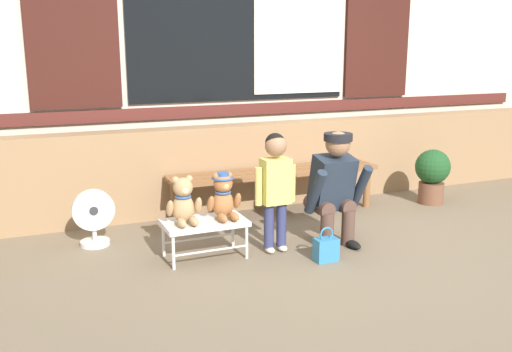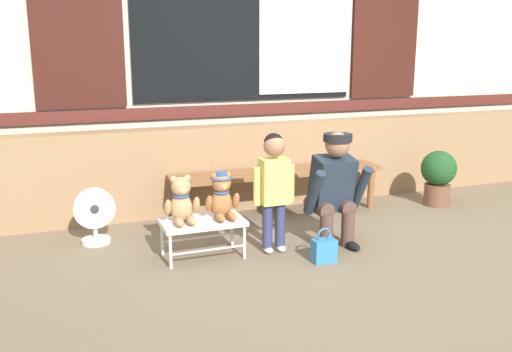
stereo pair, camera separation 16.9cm
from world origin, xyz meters
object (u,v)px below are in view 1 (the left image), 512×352
Objects in this scene: teddy_bear_with_hat at (224,197)px; handbag_on_ground at (326,249)px; teddy_bear_plain at (184,202)px; child_standing at (275,179)px; adult_crouching at (335,187)px; small_display_bench at (204,225)px; wooden_bench_long at (275,177)px; floor_fan at (94,218)px; potted_plant at (432,173)px.

teddy_bear_with_hat is 1.34× the size of handbag_on_ground.
child_standing reaches higher than teddy_bear_plain.
adult_crouching is at bearing 51.79° from handbag_on_ground.
small_display_bench is at bearing -0.51° from teddy_bear_plain.
wooden_bench_long is 3.28× the size of small_display_bench.
child_standing is 0.54m from adult_crouching.
child_standing is at bearing -12.62° from teddy_bear_with_hat.
floor_fan reaches higher than handbag_on_ground.
wooden_bench_long is 1.32m from handbag_on_ground.
child_standing reaches higher than wooden_bench_long.
wooden_bench_long is at bearing 82.78° from handbag_on_ground.
teddy_bear_plain is at bearing 179.49° from small_display_bench.
potted_plant is 1.19× the size of floor_fan.
handbag_on_ground is (0.99, -0.44, -0.37)m from teddy_bear_plain.
teddy_bear_plain is at bearing -168.83° from potted_plant.
wooden_bench_long is 0.97m from adult_crouching.
adult_crouching is 1.99m from floor_fan.
child_standing reaches higher than potted_plant.
teddy_bear_plain is 0.32m from teddy_bear_with_hat.
small_display_bench is at bearing 171.12° from child_standing.
handbag_on_ground is at bearing -151.52° from potted_plant.
teddy_bear_plain is 1.14m from handbag_on_ground.
floor_fan is at bearing -172.07° from wooden_bench_long.
floor_fan is (-1.84, 0.71, -0.24)m from adult_crouching.
wooden_bench_long is 5.78× the size of teddy_bear_plain.
teddy_bear_with_hat is 0.38× the size of child_standing.
floor_fan is (-1.59, 1.04, 0.14)m from handbag_on_ground.
small_display_bench is 0.65m from child_standing.
wooden_bench_long is 4.37× the size of floor_fan.
handbag_on_ground is 0.48× the size of potted_plant.
floor_fan is (-0.76, 0.60, -0.03)m from small_display_bench.
adult_crouching is 0.57m from handbag_on_ground.
adult_crouching reaches higher than wooden_bench_long.
small_display_bench is at bearing -168.15° from potted_plant.
handbag_on_ground is at bearing -52.24° from child_standing.
adult_crouching is 1.67× the size of potted_plant.
potted_plant reaches higher than small_display_bench.
child_standing is 0.66m from handbag_on_ground.
child_standing is (-0.43, -0.93, 0.22)m from wooden_bench_long.
teddy_bear_with_hat is at bearing -33.28° from floor_fan.
teddy_bear_plain is 1.00× the size of teddy_bear_with_hat.
child_standing reaches higher than adult_crouching.
child_standing is 1.53m from floor_fan.
potted_plant is at bearing 11.17° from teddy_bear_plain.
child_standing reaches higher than floor_fan.
child_standing is at bearing -162.91° from potted_plant.
teddy_bear_plain is 0.74m from child_standing.
wooden_bench_long is 5.78× the size of teddy_bear_with_hat.
potted_plant is at bearing 12.54° from teddy_bear_with_hat.
teddy_bear_with_hat is 0.43m from child_standing.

